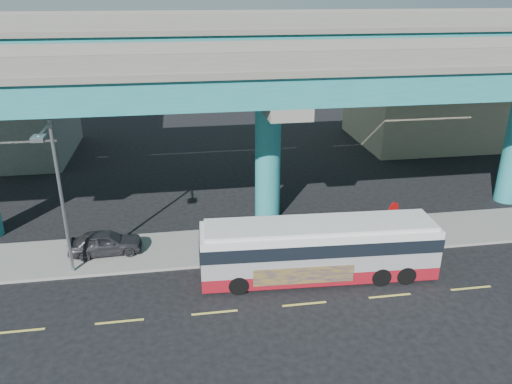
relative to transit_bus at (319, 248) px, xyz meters
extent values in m
plane|color=black|center=(-1.18, -1.82, -1.58)|extent=(120.00, 120.00, 0.00)
cube|color=gray|center=(-1.18, 3.68, -1.50)|extent=(70.00, 4.00, 0.15)
cube|color=#D8C64C|center=(-13.18, -2.12, -1.57)|extent=(2.00, 0.12, 0.01)
cube|color=#D8C64C|center=(-9.18, -2.12, -1.57)|extent=(2.00, 0.12, 0.01)
cube|color=#D8C64C|center=(-5.18, -2.12, -1.57)|extent=(2.00, 0.12, 0.01)
cube|color=#D8C64C|center=(-1.18, -2.12, -1.57)|extent=(2.00, 0.12, 0.01)
cube|color=#D8C64C|center=(2.82, -2.12, -1.57)|extent=(2.00, 0.12, 0.01)
cube|color=#D8C64C|center=(6.82, -2.12, -1.57)|extent=(2.00, 0.12, 0.01)
cylinder|color=#1F7278|center=(-1.18, 7.18, 2.12)|extent=(1.50, 1.50, 7.40)
cube|color=gray|center=(-1.18, 7.18, 6.12)|extent=(2.00, 12.00, 0.60)
cube|color=gray|center=(-1.18, 10.68, 7.02)|extent=(1.80, 5.00, 1.20)
cube|color=gray|center=(14.82, 10.68, 7.02)|extent=(1.80, 5.00, 1.20)
cube|color=#1F7278|center=(-1.18, 3.68, 7.12)|extent=(52.00, 5.00, 1.40)
cube|color=gray|center=(-1.18, 3.68, 7.97)|extent=(52.00, 5.40, 0.30)
cube|color=gray|center=(-1.18, 1.18, 8.52)|extent=(52.00, 0.25, 0.80)
cube|color=gray|center=(-1.18, 6.18, 8.52)|extent=(52.00, 0.25, 0.80)
cube|color=#1F7278|center=(-1.18, 10.68, 8.32)|extent=(52.00, 5.00, 1.40)
cube|color=gray|center=(-1.18, 10.68, 9.17)|extent=(52.00, 5.40, 0.30)
cube|color=gray|center=(-1.18, 8.18, 9.72)|extent=(52.00, 0.25, 0.80)
cube|color=gray|center=(-1.18, 13.18, 9.72)|extent=(52.00, 0.25, 0.80)
cube|color=tan|center=(16.82, 21.18, 1.92)|extent=(14.00, 10.00, 7.00)
cube|color=black|center=(16.82, 16.08, 4.02)|extent=(12.00, 0.25, 1.20)
cube|color=maroon|center=(-0.01, 0.00, -1.07)|extent=(11.26, 2.94, 0.65)
cube|color=#B2B2B7|center=(-0.01, 0.00, -0.04)|extent=(11.26, 2.94, 1.39)
cube|color=black|center=(-0.01, 0.00, 0.42)|extent=(11.32, 2.99, 0.65)
cube|color=silver|center=(-0.01, 0.00, 0.93)|extent=(11.26, 2.94, 0.37)
cube|color=silver|center=(-0.01, 0.00, 1.21)|extent=(10.85, 2.67, 0.19)
cube|color=black|center=(5.58, -0.28, 0.28)|extent=(0.17, 2.12, 1.12)
cube|color=black|center=(-5.60, 0.29, 0.28)|extent=(0.17, 2.12, 1.12)
cube|color=#121752|center=(-1.00, -1.16, -0.72)|extent=(4.64, 0.29, 0.84)
cylinder|color=black|center=(-3.97, -0.86, -1.11)|extent=(0.94, 0.33, 0.93)
cylinder|color=black|center=(-3.86, 1.27, -1.11)|extent=(0.94, 0.33, 0.93)
cylinder|color=black|center=(2.72, -1.21, -1.11)|extent=(0.94, 0.33, 0.93)
cylinder|color=black|center=(2.83, 0.93, -1.11)|extent=(0.94, 0.33, 0.93)
cylinder|color=black|center=(3.92, -1.27, -1.11)|extent=(0.94, 0.33, 0.93)
cylinder|color=black|center=(4.03, 0.87, -1.11)|extent=(0.94, 0.33, 0.93)
imported|color=#2F2F34|center=(-10.35, 3.72, -0.80)|extent=(1.89, 3.86, 1.26)
cylinder|color=gray|center=(-11.77, 2.18, 2.36)|extent=(0.16, 0.16, 7.58)
cylinder|color=gray|center=(-11.77, 1.15, 5.94)|extent=(0.12, 2.05, 0.12)
cube|color=gray|center=(-11.77, 0.13, 5.89)|extent=(0.50, 0.70, 0.18)
cylinder|color=gray|center=(4.68, 2.38, -0.36)|extent=(0.06, 0.06, 2.15)
cylinder|color=#B20A0A|center=(4.68, 2.35, 0.67)|extent=(0.69, 0.32, 0.74)
camera|label=1|loc=(-6.24, -20.13, 11.46)|focal=35.00mm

